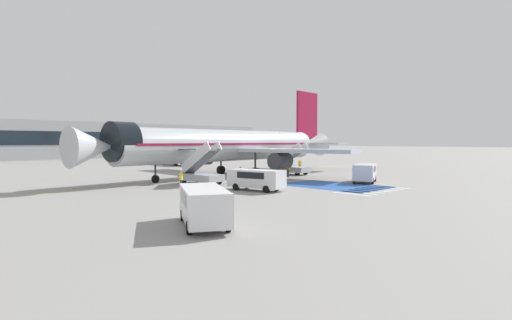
{
  "coord_description": "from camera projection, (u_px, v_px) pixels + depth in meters",
  "views": [
    {
      "loc": [
        -32.46,
        -39.08,
        4.42
      ],
      "look_at": [
        2.73,
        -4.02,
        2.09
      ],
      "focal_mm": 28.0,
      "sensor_mm": 36.0,
      "label": 1
    }
  ],
  "objects": [
    {
      "name": "ground_crew_1",
      "position": [
        300.0,
        165.0,
        56.89
      ],
      "size": [
        0.31,
        0.47,
        1.85
      ],
      "rotation": [
        0.0,
        0.0,
        1.36
      ],
      "color": "black",
      "rests_on": "ground_plane"
    },
    {
      "name": "apron_walkway_bar_4",
      "position": [
        379.0,
        189.0,
        36.82
      ],
      "size": [
        0.44,
        3.6,
        0.01
      ],
      "primitive_type": "cube",
      "color": "silver",
      "rests_on": "ground_plane"
    },
    {
      "name": "terminal_building",
      "position": [
        55.0,
        140.0,
        101.11
      ],
      "size": [
        129.23,
        12.1,
        9.41
      ],
      "color": "#9EA3A8",
      "rests_on": "ground_plane"
    },
    {
      "name": "apron_walkway_bar_6",
      "position": [
        391.0,
        187.0,
        38.52
      ],
      "size": [
        0.44,
        3.6,
        0.01
      ],
      "primitive_type": "cube",
      "color": "silver",
      "rests_on": "ground_plane"
    },
    {
      "name": "baggage_cart",
      "position": [
        262.0,
        180.0,
        43.05
      ],
      "size": [
        2.78,
        1.84,
        0.87
      ],
      "rotation": [
        0.0,
        0.0,
        1.71
      ],
      "color": "gray",
      "rests_on": "ground_plane"
    },
    {
      "name": "ground_crew_2",
      "position": [
        241.0,
        173.0,
        42.38
      ],
      "size": [
        0.49,
        0.42,
        1.76
      ],
      "rotation": [
        0.0,
        0.0,
        2.61
      ],
      "color": "black",
      "rests_on": "ground_plane"
    },
    {
      "name": "apron_walkway_bar_0",
      "position": [
        351.0,
        194.0,
        33.43
      ],
      "size": [
        0.44,
        3.6,
        0.01
      ],
      "primitive_type": "cube",
      "color": "silver",
      "rests_on": "ground_plane"
    },
    {
      "name": "ground_crew_3",
      "position": [
        288.0,
        168.0,
        49.44
      ],
      "size": [
        0.37,
        0.48,
        1.86
      ],
      "rotation": [
        0.0,
        0.0,
        5.07
      ],
      "color": "#2D2D33",
      "rests_on": "ground_plane"
    },
    {
      "name": "service_van_1",
      "position": [
        204.0,
        203.0,
        20.7
      ],
      "size": [
        4.5,
        5.72,
        2.0
      ],
      "rotation": [
        0.0,
        0.0,
        2.62
      ],
      "color": "silver",
      "rests_on": "ground_plane"
    },
    {
      "name": "service_van_0",
      "position": [
        256.0,
        178.0,
        35.68
      ],
      "size": [
        2.96,
        5.43,
        1.87
      ],
      "rotation": [
        0.0,
        0.0,
        0.21
      ],
      "color": "silver",
      "rests_on": "ground_plane"
    },
    {
      "name": "apron_leadline_yellow",
      "position": [
        229.0,
        176.0,
        50.73
      ],
      "size": [
        75.51,
        5.84,
        0.01
      ],
      "primitive_type": "cube",
      "rotation": [
        0.0,
        0.0,
        1.65
      ],
      "color": "gold",
      "rests_on": "ground_plane"
    },
    {
      "name": "ground_crew_0",
      "position": [
        181.0,
        179.0,
        37.52
      ],
      "size": [
        0.48,
        0.45,
        1.61
      ],
      "rotation": [
        0.0,
        0.0,
        3.83
      ],
      "color": "#2D2D33",
      "rests_on": "ground_plane"
    },
    {
      "name": "apron_walkway_bar_1",
      "position": [
        359.0,
        193.0,
        34.28
      ],
      "size": [
        0.44,
        3.6,
        0.01
      ],
      "primitive_type": "cube",
      "color": "silver",
      "rests_on": "ground_plane"
    },
    {
      "name": "ground_plane",
      "position": [
        219.0,
        176.0,
        50.73
      ],
      "size": [
        600.0,
        600.0,
        0.0
      ],
      "primitive_type": "plane",
      "color": "gray"
    },
    {
      "name": "airliner",
      "position": [
        232.0,
        145.0,
        51.06
      ],
      "size": [
        42.08,
        31.91,
        12.27
      ],
      "rotation": [
        0.0,
        0.0,
        1.65
      ],
      "color": "#B7BCC4",
      "rests_on": "ground_plane"
    },
    {
      "name": "apron_walkway_bar_5",
      "position": [
        385.0,
        188.0,
        37.67
      ],
      "size": [
        0.44,
        3.6,
        0.01
      ],
      "primitive_type": "cube",
      "color": "silver",
      "rests_on": "ground_plane"
    },
    {
      "name": "boarding_stairs_forward",
      "position": [
        201.0,
        174.0,
        41.14
      ],
      "size": [
        2.55,
        5.36,
        4.44
      ],
      "rotation": [
        0.0,
        0.0,
        0.07
      ],
      "color": "#ADB2BA",
      "rests_on": "ground_plane"
    },
    {
      "name": "fuel_tanker",
      "position": [
        179.0,
        157.0,
        72.91
      ],
      "size": [
        2.96,
        9.34,
        3.21
      ],
      "rotation": [
        0.0,
        0.0,
        -0.04
      ],
      "color": "#38383D",
      "rests_on": "ground_plane"
    },
    {
      "name": "boarding_stairs_aft",
      "position": [
        291.0,
        167.0,
        53.16
      ],
      "size": [
        2.55,
        5.36,
        4.3
      ],
      "rotation": [
        0.0,
        0.0,
        0.07
      ],
      "color": "#ADB2BA",
      "rests_on": "ground_plane"
    },
    {
      "name": "apron_walkway_bar_3",
      "position": [
        372.0,
        190.0,
        35.98
      ],
      "size": [
        0.44,
        3.6,
        0.01
      ],
      "primitive_type": "cube",
      "color": "silver",
      "rests_on": "ground_plane"
    },
    {
      "name": "service_van_2",
      "position": [
        365.0,
        171.0,
        42.69
      ],
      "size": [
        5.06,
        3.71,
        1.97
      ],
      "rotation": [
        0.0,
        0.0,
        1.98
      ],
      "color": "silver",
      "rests_on": "ground_plane"
    },
    {
      "name": "apron_walkway_bar_2",
      "position": [
        366.0,
        191.0,
        35.13
      ],
      "size": [
        0.44,
        3.6,
        0.01
      ],
      "primitive_type": "cube",
      "color": "silver",
      "rests_on": "ground_plane"
    },
    {
      "name": "apron_stand_patch_blue",
      "position": [
        333.0,
        186.0,
        39.66
      ],
      "size": [
        6.82,
        10.2,
        0.01
      ],
      "primitive_type": "cube",
      "color": "#2856A8",
      "rests_on": "ground_plane"
    }
  ]
}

